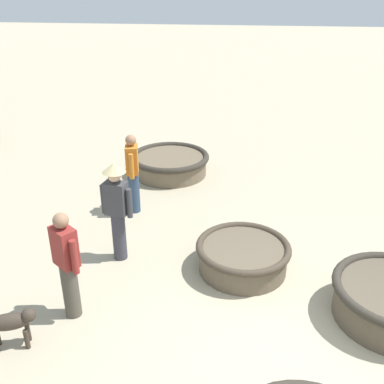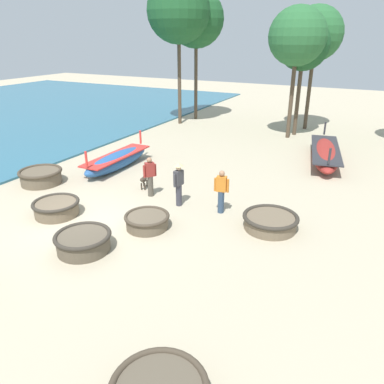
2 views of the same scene
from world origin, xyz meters
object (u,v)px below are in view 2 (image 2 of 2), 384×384
at_px(coracle_tilted, 270,221).
at_px(coracle_center, 147,221).
at_px(long_boat_ochre_hull, 117,160).
at_px(fisherman_crouching, 179,181).
at_px(dog, 144,180).
at_px(tree_leftmost, 179,11).
at_px(long_boat_red_hull, 325,153).
at_px(fisherman_standing_right, 150,176).
at_px(tree_left_mid, 316,34).
at_px(coracle_beside_post, 83,241).
at_px(coracle_far_left, 41,176).
at_px(coracle_weathered, 56,207).
at_px(tree_rightmost, 196,19).
at_px(tree_tall_back, 298,37).
at_px(fisherman_standing_left, 221,191).
at_px(tree_center, 304,45).

distance_m(coracle_tilted, coracle_center, 4.00).
height_order(long_boat_ochre_hull, fisherman_crouching, fisherman_crouching).
relative_size(fisherman_crouching, dog, 2.53).
bearing_deg(tree_leftmost, long_boat_red_hull, -22.06).
relative_size(fisherman_standing_right, tree_left_mid, 0.21).
xyz_separation_m(coracle_center, long_boat_red_hull, (4.00, 9.87, 0.15)).
height_order(coracle_tilted, long_boat_ochre_hull, long_boat_ochre_hull).
bearing_deg(fisherman_standing_right, tree_left_mid, 78.13).
distance_m(long_boat_ochre_hull, tree_left_mid, 14.78).
height_order(coracle_beside_post, coracle_far_left, coracle_far_left).
bearing_deg(coracle_weathered, long_boat_ochre_hull, 103.44).
relative_size(coracle_beside_post, tree_left_mid, 0.22).
distance_m(coracle_far_left, coracle_center, 6.30).
distance_m(tree_rightmost, tree_tall_back, 7.94).
distance_m(long_boat_ochre_hull, long_boat_red_hull, 10.17).
height_order(coracle_far_left, tree_tall_back, tree_tall_back).
bearing_deg(fisherman_standing_right, coracle_tilted, -5.86).
bearing_deg(tree_tall_back, tree_rightmost, 162.39).
bearing_deg(tree_rightmost, fisherman_standing_right, -70.30).
xyz_separation_m(coracle_weathered, tree_rightmost, (-2.95, 16.74, 6.52)).
distance_m(coracle_far_left, tree_tall_back, 15.44).
bearing_deg(coracle_weathered, tree_leftmost, 102.32).
distance_m(long_boat_red_hull, fisherman_standing_right, 9.30).
bearing_deg(coracle_beside_post, dog, 103.05).
relative_size(long_boat_red_hull, dog, 8.99).
xyz_separation_m(long_boat_red_hull, fisherman_crouching, (-3.92, -7.88, 0.56)).
relative_size(fisherman_crouching, tree_tall_back, 0.23).
distance_m(long_boat_ochre_hull, fisherman_crouching, 5.18).
relative_size(coracle_tilted, tree_tall_back, 0.25).
bearing_deg(dog, long_boat_ochre_hull, 148.64).
xyz_separation_m(coracle_beside_post, fisherman_crouching, (0.96, 4.01, 0.66)).
xyz_separation_m(coracle_beside_post, fisherman_standing_left, (2.56, 4.16, 0.54)).
bearing_deg(fisherman_crouching, tree_left_mid, 83.77).
relative_size(fisherman_crouching, tree_rightmost, 0.19).
distance_m(dog, tree_left_mid, 15.30).
distance_m(fisherman_standing_left, fisherman_crouching, 1.62).
bearing_deg(tree_left_mid, tree_rightmost, -176.56).
bearing_deg(coracle_tilted, tree_rightmost, 124.56).
xyz_separation_m(coracle_weathered, coracle_center, (3.33, 0.65, -0.03)).
xyz_separation_m(fisherman_standing_right, fisherman_crouching, (1.41, -0.27, 0.12)).
relative_size(fisherman_standing_left, tree_center, 0.23).
distance_m(coracle_center, tree_rightmost, 18.47).
distance_m(coracle_far_left, tree_left_mid, 18.06).
relative_size(coracle_weathered, tree_left_mid, 0.21).
xyz_separation_m(fisherman_standing_left, tree_leftmost, (-8.25, 12.01, 6.39)).
xyz_separation_m(tree_rightmost, tree_left_mid, (7.95, 0.48, -0.94)).
distance_m(coracle_beside_post, tree_tall_back, 16.77).
distance_m(coracle_weathered, dog, 3.68).
height_order(fisherman_standing_left, dog, fisherman_standing_left).
relative_size(coracle_far_left, tree_rightmost, 0.20).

